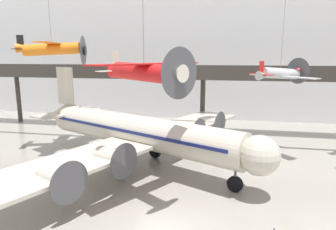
{
  "coord_description": "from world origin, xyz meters",
  "views": [
    {
      "loc": [
        3.38,
        -16.57,
        10.85
      ],
      "look_at": [
        -1.24,
        6.85,
        6.08
      ],
      "focal_mm": 32.0,
      "sensor_mm": 36.0,
      "label": 1
    }
  ],
  "objects_px": {
    "airliner_silver_main": "(136,132)",
    "suspended_plane_silver_racer": "(280,74)",
    "suspended_plane_red_highwing": "(144,71)",
    "suspended_plane_orange_highwing": "(52,49)"
  },
  "relations": [
    {
      "from": "suspended_plane_orange_highwing",
      "to": "suspended_plane_silver_racer",
      "type": "height_order",
      "value": "suspended_plane_orange_highwing"
    },
    {
      "from": "airliner_silver_main",
      "to": "suspended_plane_red_highwing",
      "type": "distance_m",
      "value": 10.25
    },
    {
      "from": "suspended_plane_orange_highwing",
      "to": "suspended_plane_red_highwing",
      "type": "distance_m",
      "value": 17.08
    },
    {
      "from": "suspended_plane_orange_highwing",
      "to": "suspended_plane_red_highwing",
      "type": "relative_size",
      "value": 0.88
    },
    {
      "from": "suspended_plane_red_highwing",
      "to": "suspended_plane_silver_racer",
      "type": "height_order",
      "value": "suspended_plane_red_highwing"
    },
    {
      "from": "suspended_plane_orange_highwing",
      "to": "suspended_plane_red_highwing",
      "type": "bearing_deg",
      "value": -52.64
    },
    {
      "from": "airliner_silver_main",
      "to": "suspended_plane_silver_racer",
      "type": "xyz_separation_m",
      "value": [
        14.26,
        5.94,
        5.56
      ]
    },
    {
      "from": "suspended_plane_red_highwing",
      "to": "suspended_plane_silver_racer",
      "type": "xyz_separation_m",
      "value": [
        11.23,
        13.39,
        -0.8
      ]
    },
    {
      "from": "suspended_plane_red_highwing",
      "to": "airliner_silver_main",
      "type": "bearing_deg",
      "value": 145.61
    },
    {
      "from": "suspended_plane_orange_highwing",
      "to": "suspended_plane_red_highwing",
      "type": "xyz_separation_m",
      "value": [
        13.44,
        -10.39,
        -1.84
      ]
    }
  ]
}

